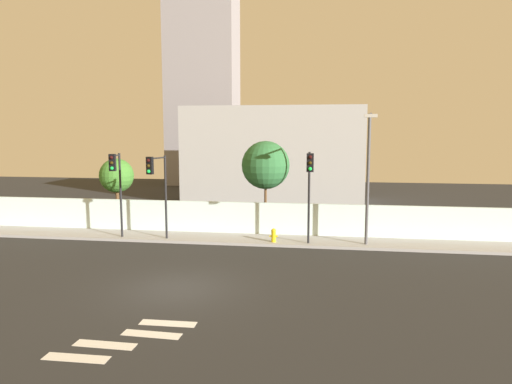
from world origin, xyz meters
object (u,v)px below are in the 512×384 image
object	(u,v)px
fire_hydrant	(274,235)
roadside_tree_midleft	(266,165)
traffic_light_right	(157,179)
roadside_tree_leftmost	(117,176)
street_lamp_curbside	(368,169)
traffic_light_center	(310,178)
traffic_light_left	(116,177)

from	to	relation	value
fire_hydrant	roadside_tree_midleft	distance (m)	5.00
traffic_light_right	roadside_tree_leftmost	distance (m)	6.01
street_lamp_curbside	roadside_tree_leftmost	xyz separation A→B (m)	(-15.15, 3.51, -0.89)
traffic_light_center	street_lamp_curbside	distance (m)	3.08
fire_hydrant	roadside_tree_leftmost	bearing A→B (deg)	161.18
traffic_light_left	street_lamp_curbside	size ratio (longest dim) A/B	0.69
traffic_light_right	roadside_tree_leftmost	xyz separation A→B (m)	(-4.24, 4.25, -0.28)
roadside_tree_midleft	traffic_light_center	bearing A→B (deg)	-57.54
traffic_light_right	traffic_light_left	bearing A→B (deg)	175.55
fire_hydrant	roadside_tree_leftmost	distance (m)	11.24
roadside_tree_midleft	traffic_light_right	bearing A→B (deg)	-140.84
roadside_tree_midleft	traffic_light_left	bearing A→B (deg)	-151.80
fire_hydrant	roadside_tree_midleft	xyz separation A→B (m)	(-0.89, 3.52, 3.44)
traffic_light_center	roadside_tree_leftmost	size ratio (longest dim) A/B	1.11
traffic_light_left	street_lamp_curbside	world-z (taller)	street_lamp_curbside
traffic_light_left	roadside_tree_leftmost	distance (m)	4.49
traffic_light_right	roadside_tree_midleft	xyz separation A→B (m)	(5.21, 4.25, 0.49)
traffic_light_right	fire_hydrant	bearing A→B (deg)	6.75
street_lamp_curbside	roadside_tree_midleft	bearing A→B (deg)	148.40
roadside_tree_leftmost	traffic_light_left	bearing A→B (deg)	-65.21
traffic_light_right	fire_hydrant	distance (m)	6.81
fire_hydrant	roadside_tree_leftmost	xyz separation A→B (m)	(-10.34, 3.52, 2.66)
traffic_light_left	roadside_tree_leftmost	xyz separation A→B (m)	(-1.88, 4.06, -0.34)
traffic_light_right	fire_hydrant	world-z (taller)	traffic_light_right
traffic_light_center	roadside_tree_leftmost	world-z (taller)	traffic_light_center
traffic_light_left	roadside_tree_leftmost	world-z (taller)	traffic_light_left
traffic_light_right	street_lamp_curbside	size ratio (longest dim) A/B	0.68
street_lamp_curbside	roadside_tree_midleft	xyz separation A→B (m)	(-5.70, 3.51, -0.11)
street_lamp_curbside	roadside_tree_midleft	world-z (taller)	street_lamp_curbside
street_lamp_curbside	roadside_tree_leftmost	size ratio (longest dim) A/B	1.56
street_lamp_curbside	traffic_light_left	bearing A→B (deg)	-177.60
street_lamp_curbside	fire_hydrant	bearing A→B (deg)	-179.77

